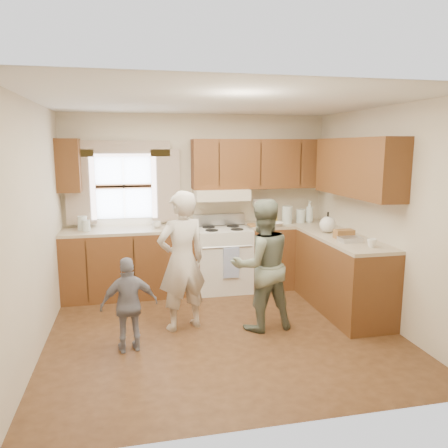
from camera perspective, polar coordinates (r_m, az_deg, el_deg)
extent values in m
plane|color=#432814|center=(5.06, -0.16, -13.77)|extent=(3.80, 3.80, 0.00)
plane|color=white|center=(4.65, -0.18, 15.68)|extent=(3.80, 3.80, 0.00)
plane|color=beige|center=(6.40, -3.41, 2.91)|extent=(3.80, 0.00, 3.80)
plane|color=beige|center=(3.04, 6.68, -5.13)|extent=(3.80, 0.00, 3.80)
plane|color=beige|center=(4.69, -23.50, -0.53)|extent=(0.00, 3.50, 3.50)
plane|color=beige|center=(5.41, 19.92, 1.02)|extent=(0.00, 3.50, 3.50)
cube|color=#46210F|center=(6.19, -12.04, -5.10)|extent=(1.82, 0.60, 0.90)
cube|color=#46210F|center=(6.58, 8.26, -4.06)|extent=(1.22, 0.60, 0.90)
cube|color=#44250F|center=(5.71, 15.14, -6.50)|extent=(0.60, 1.65, 0.90)
cube|color=#BAA88B|center=(6.08, -12.20, -0.82)|extent=(1.82, 0.60, 0.04)
cube|color=#BAA88B|center=(6.48, 8.37, -0.03)|extent=(1.22, 0.60, 0.04)
cube|color=#BAA88B|center=(5.60, 15.36, -1.89)|extent=(0.60, 1.65, 0.04)
cube|color=#46210F|center=(6.39, 4.84, 7.84)|extent=(2.00, 0.33, 0.70)
cube|color=#44250F|center=(6.17, -19.64, 7.21)|extent=(0.30, 0.33, 0.70)
cube|color=#44250F|center=(5.56, 17.03, 7.10)|extent=(0.33, 1.65, 0.70)
cube|color=beige|center=(6.21, -0.36, 3.88)|extent=(0.76, 0.45, 0.15)
cube|color=silver|center=(6.28, -12.95, 4.84)|extent=(0.90, 0.03, 0.90)
cube|color=#EEBA46|center=(6.27, -18.28, 4.57)|extent=(0.40, 0.05, 1.02)
cube|color=#EEBA46|center=(6.25, -7.62, 4.98)|extent=(0.40, 0.05, 1.02)
cube|color=#EEBA46|center=(6.21, -13.15, 9.58)|extent=(1.30, 0.05, 0.22)
cylinder|color=white|center=(6.52, 5.02, 2.76)|extent=(0.27, 0.12, 0.12)
imported|color=silver|center=(6.08, -8.81, -0.08)|extent=(0.15, 0.15, 0.09)
imported|color=silver|center=(6.57, 11.10, 1.59)|extent=(0.14, 0.14, 0.31)
imported|color=silver|center=(6.20, 6.82, -0.02)|extent=(0.24, 0.24, 0.05)
imported|color=silver|center=(5.12, 18.75, -2.38)|extent=(0.14, 0.14, 0.10)
cylinder|color=silver|center=(6.14, -18.00, 0.10)|extent=(0.12, 0.12, 0.19)
cylinder|color=silver|center=(6.06, -17.55, -0.21)|extent=(0.10, 0.10, 0.15)
cube|color=olive|center=(6.20, 4.45, -0.12)|extent=(0.27, 0.20, 0.02)
cube|color=gold|center=(6.43, 5.94, 0.61)|extent=(0.20, 0.14, 0.11)
cylinder|color=silver|center=(6.42, 8.23, 1.20)|extent=(0.15, 0.15, 0.25)
cylinder|color=silver|center=(6.53, 9.97, 1.05)|extent=(0.13, 0.13, 0.20)
sphere|color=silver|center=(5.84, 13.38, -0.07)|extent=(0.21, 0.21, 0.21)
cube|color=olive|center=(5.53, 15.40, -1.25)|extent=(0.23, 0.13, 0.11)
cube|color=silver|center=(5.34, 16.13, -1.95)|extent=(0.25, 0.18, 0.06)
cube|color=silver|center=(6.29, -0.19, -4.61)|extent=(0.76, 0.64, 0.90)
cube|color=#B7B7BC|center=(6.43, -0.67, 0.62)|extent=(0.76, 0.10, 0.16)
cylinder|color=#B7B7BC|center=(5.93, 0.45, -3.04)|extent=(0.68, 0.03, 0.03)
cube|color=#4E66B6|center=(5.98, 0.96, -5.11)|extent=(0.22, 0.02, 0.42)
cylinder|color=black|center=(6.28, -2.02, -0.40)|extent=(0.18, 0.18, 0.01)
cylinder|color=black|center=(6.35, 1.18, -0.28)|extent=(0.18, 0.18, 0.01)
cylinder|color=black|center=(6.04, -1.61, -0.82)|extent=(0.18, 0.18, 0.01)
cylinder|color=black|center=(6.11, 1.72, -0.69)|extent=(0.18, 0.18, 0.01)
imported|color=beige|center=(4.90, -5.53, -4.84)|extent=(0.67, 0.54, 1.58)
imported|color=#243D26|center=(4.91, 4.94, -5.37)|extent=(0.78, 0.65, 1.48)
imported|color=gray|center=(4.54, -12.27, -10.26)|extent=(0.60, 0.31, 0.97)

